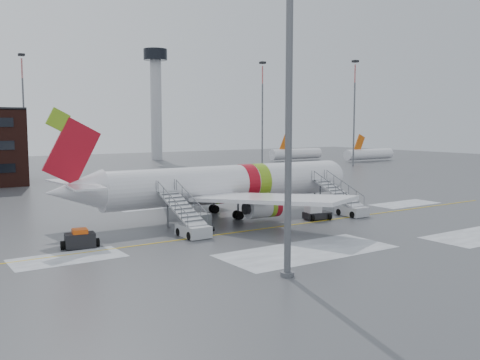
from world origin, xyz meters
TOP-DOWN VIEW (x-y plane):
  - ground at (0.00, 0.00)m, footprint 260.00×260.00m
  - airliner at (-3.34, 6.82)m, footprint 35.03×32.97m
  - airstair_fwd at (8.40, 0.29)m, footprint 2.05×7.70m
  - airstair_aft at (-10.78, 0.29)m, footprint 2.05×7.70m
  - pushback_tug at (3.66, -0.04)m, footprint 2.96×2.46m
  - uld_container at (-9.11, 1.12)m, footprint 2.20×1.75m
  - baggage_tractor at (-20.25, 0.71)m, footprint 3.05×1.72m
  - light_mast_near at (-11.60, -14.49)m, footprint 1.20×1.20m
  - control_tower at (30.00, 95.00)m, footprint 6.40×6.40m
  - light_mast_far_ne at (42.00, 62.00)m, footprint 1.20×1.20m
  - light_mast_far_n at (-8.00, 78.00)m, footprint 1.20×1.20m
  - light_mast_far_e at (58.00, 48.00)m, footprint 1.20×1.20m
  - distant_aircraft at (62.50, 64.00)m, footprint 35.00×18.00m

SIDE VIEW (x-z plane):
  - ground at x=0.00m, z-range 0.00..0.00m
  - distant_aircraft at x=62.50m, z-range -4.00..4.00m
  - baggage_tractor at x=-20.25m, z-range -0.12..1.42m
  - pushback_tug at x=3.66m, z-range -0.09..1.46m
  - uld_container at x=-9.11m, z-range -0.05..1.58m
  - airstair_fwd at x=8.40m, z-range -0.68..2.81m
  - airstair_aft at x=-10.78m, z-range -0.68..2.81m
  - airliner at x=-3.34m, z-range -2.17..9.01m
  - light_mast_near at x=-11.60m, z-range 0.46..24.84m
  - light_mast_far_ne at x=42.00m, z-range 1.71..25.96m
  - light_mast_far_n at x=-8.00m, z-range 1.71..25.96m
  - light_mast_far_e at x=58.00m, z-range 1.71..25.96m
  - control_tower at x=30.00m, z-range 3.75..33.75m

